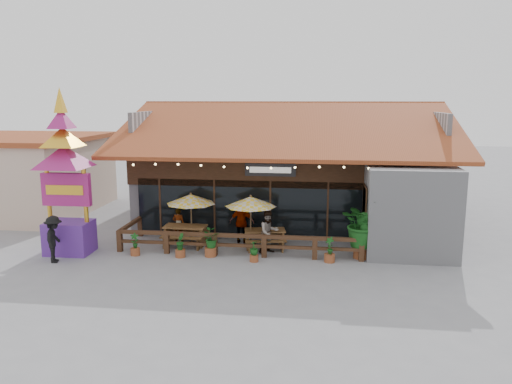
# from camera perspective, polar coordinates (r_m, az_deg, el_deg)

# --- Properties ---
(ground) EXTENTS (100.00, 100.00, 0.00)m
(ground) POSITION_cam_1_polar(r_m,az_deg,el_deg) (20.48, 2.50, -7.08)
(ground) COLOR gray
(ground) RESTS_ON ground
(restaurant_building) EXTENTS (15.50, 14.73, 6.09)m
(restaurant_building) POSITION_cam_1_polar(r_m,az_deg,el_deg) (26.39, 4.33, 1.84)
(restaurant_building) COLOR #B4B5BA
(restaurant_building) RESTS_ON ground
(patio_railing) EXTENTS (10.00, 2.60, 0.92)m
(patio_railing) POSITION_cam_1_polar(r_m,az_deg,el_deg) (20.35, -3.91, -5.40)
(patio_railing) COLOR #4B2D1B
(patio_railing) RESTS_ON ground
(neighbor_building) EXTENTS (8.40, 8.40, 4.22)m
(neighbor_building) POSITION_cam_1_polar(r_m,az_deg,el_deg) (30.66, -25.56, 1.92)
(neighbor_building) COLOR beige
(neighbor_building) RESTS_ON ground
(umbrella_left) EXTENTS (2.16, 2.16, 2.26)m
(umbrella_left) POSITION_cam_1_polar(r_m,az_deg,el_deg) (21.58, -7.46, -0.83)
(umbrella_left) COLOR brown
(umbrella_left) RESTS_ON ground
(umbrella_right) EXTENTS (2.33, 2.33, 2.30)m
(umbrella_right) POSITION_cam_1_polar(r_m,az_deg,el_deg) (20.74, -0.61, -1.12)
(umbrella_right) COLOR brown
(umbrella_right) RESTS_ON ground
(picnic_table_left) EXTENTS (1.85, 1.61, 0.87)m
(picnic_table_left) POSITION_cam_1_polar(r_m,az_deg,el_deg) (21.70, -8.07, -4.55)
(picnic_table_left) COLOR brown
(picnic_table_left) RESTS_ON ground
(picnic_table_right) EXTENTS (1.93, 1.74, 0.81)m
(picnic_table_right) POSITION_cam_1_polar(r_m,az_deg,el_deg) (21.06, 1.02, -5.01)
(picnic_table_right) COLOR brown
(picnic_table_right) RESTS_ON ground
(thai_sign_tower) EXTENTS (2.70, 2.70, 7.17)m
(thai_sign_tower) POSITION_cam_1_polar(r_m,az_deg,el_deg) (21.20, -21.06, 3.32)
(thai_sign_tower) COLOR #592791
(thai_sign_tower) RESTS_ON ground
(tropical_plant) EXTENTS (2.31, 2.29, 2.41)m
(tropical_plant) POSITION_cam_1_polar(r_m,az_deg,el_deg) (20.02, 12.10, -3.62)
(tropical_plant) COLOR brown
(tropical_plant) RESTS_ON ground
(diner_a) EXTENTS (0.58, 0.40, 1.51)m
(diner_a) POSITION_cam_1_polar(r_m,az_deg,el_deg) (22.32, -8.84, -3.69)
(diner_a) COLOR #3D2213
(diner_a) RESTS_ON ground
(diner_b) EXTENTS (1.08, 1.02, 1.76)m
(diner_b) POSITION_cam_1_polar(r_m,az_deg,el_deg) (20.37, 1.46, -4.59)
(diner_b) COLOR #3D2213
(diner_b) RESTS_ON ground
(diner_c) EXTENTS (1.09, 0.46, 1.85)m
(diner_c) POSITION_cam_1_polar(r_m,az_deg,el_deg) (21.74, -1.63, -3.49)
(diner_c) COLOR #3D2213
(diner_c) RESTS_ON ground
(pedestrian) EXTENTS (0.98, 1.32, 1.83)m
(pedestrian) POSITION_cam_1_polar(r_m,az_deg,el_deg) (20.72, -22.09, -5.02)
(pedestrian) COLOR black
(pedestrian) RESTS_ON ground
(planter_a) EXTENTS (0.38, 0.38, 0.92)m
(planter_a) POSITION_cam_1_polar(r_m,az_deg,el_deg) (20.76, -13.67, -6.02)
(planter_a) COLOR brown
(planter_a) RESTS_ON ground
(planter_b) EXTENTS (0.40, 0.40, 0.98)m
(planter_b) POSITION_cam_1_polar(r_m,az_deg,el_deg) (20.16, -8.66, -6.17)
(planter_b) COLOR brown
(planter_b) RESTS_ON ground
(planter_c) EXTENTS (0.84, 0.79, 1.12)m
(planter_c) POSITION_cam_1_polar(r_m,az_deg,el_deg) (20.06, -5.25, -5.61)
(planter_c) COLOR brown
(planter_c) RESTS_ON ground
(planter_d) EXTENTS (0.43, 0.43, 0.84)m
(planter_d) POSITION_cam_1_polar(r_m,az_deg,el_deg) (19.41, -0.23, -6.82)
(planter_d) COLOR brown
(planter_d) RESTS_ON ground
(planter_e) EXTENTS (0.43, 0.41, 1.00)m
(planter_e) POSITION_cam_1_polar(r_m,az_deg,el_deg) (19.56, 8.42, -6.76)
(planter_e) COLOR brown
(planter_e) RESTS_ON ground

